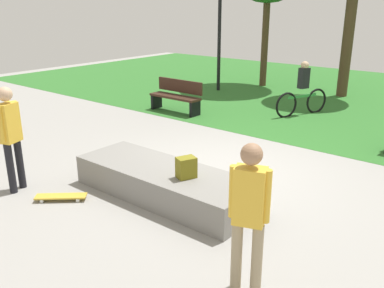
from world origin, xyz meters
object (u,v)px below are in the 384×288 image
skater_watching (249,209)px  cyclist_on_bicycle (303,92)px  concrete_ledge (164,182)px  skateboard_by_ledge (61,196)px  backpack_on_ledge (186,167)px  park_bench_by_oak (177,95)px  lamp_post (220,18)px  skater_performing_trick (10,131)px

skater_watching → cyclist_on_bicycle: size_ratio=1.00×
concrete_ledge → skateboard_by_ledge: (-1.18, -1.15, -0.18)m
backpack_on_ledge → cyclist_on_bicycle: 6.39m
concrete_ledge → skater_watching: bearing=-27.4°
skater_watching → park_bench_by_oak: 7.97m
skateboard_by_ledge → lamp_post: lamp_post is taller
park_bench_by_oak → cyclist_on_bicycle: 3.52m
concrete_ledge → park_bench_by_oak: bearing=128.8°
backpack_on_ledge → skateboard_by_ledge: bearing=-33.0°
skater_performing_trick → cyclist_on_bicycle: (1.54, 7.63, -0.40)m
skater_performing_trick → skateboard_by_ledge: (0.90, 0.22, -0.96)m
skater_watching → backpack_on_ledge: bearing=147.4°
skater_performing_trick → cyclist_on_bicycle: skater_performing_trick is taller
cyclist_on_bicycle → backpack_on_ledge: bearing=-80.6°
lamp_post → cyclist_on_bicycle: size_ratio=2.40×
lamp_post → cyclist_on_bicycle: bearing=-19.7°
skater_performing_trick → skater_watching: size_ratio=1.03×
skateboard_by_ledge → cyclist_on_bicycle: bearing=85.0°
lamp_post → cyclist_on_bicycle: 4.47m
backpack_on_ledge → skater_performing_trick: 2.92m
backpack_on_ledge → park_bench_by_oak: size_ratio=0.20×
skateboard_by_ledge → lamp_post: size_ratio=0.18×
concrete_ledge → lamp_post: 9.07m
backpack_on_ledge → cyclist_on_bicycle: size_ratio=0.19×
skater_watching → skater_performing_trick: bearing=-177.5°
concrete_ledge → backpack_on_ledge: (0.50, -0.05, 0.40)m
concrete_ledge → skater_performing_trick: 2.61m
lamp_post → skateboard_by_ledge: bearing=-70.1°
skater_performing_trick → lamp_post: lamp_post is taller
skater_performing_trick → park_bench_by_oak: skater_performing_trick is taller
skater_performing_trick → park_bench_by_oak: bearing=103.8°
skater_performing_trick → concrete_ledge: bearing=33.3°
skater_watching → cyclist_on_bicycle: 7.96m
skater_performing_trick → park_bench_by_oak: 5.88m
skater_performing_trick → park_bench_by_oak: size_ratio=1.09×
backpack_on_ledge → cyclist_on_bicycle: (-1.04, 6.31, -0.01)m
concrete_ledge → skater_performing_trick: (-2.08, -1.37, 0.79)m
skater_performing_trick → backpack_on_ledge: bearing=27.0°
skater_performing_trick → skater_watching: skater_performing_trick is taller
concrete_ledge → skater_watching: size_ratio=1.83×
lamp_post → cyclist_on_bicycle: (3.83, -1.37, -1.86)m
concrete_ledge → skateboard_by_ledge: 1.66m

